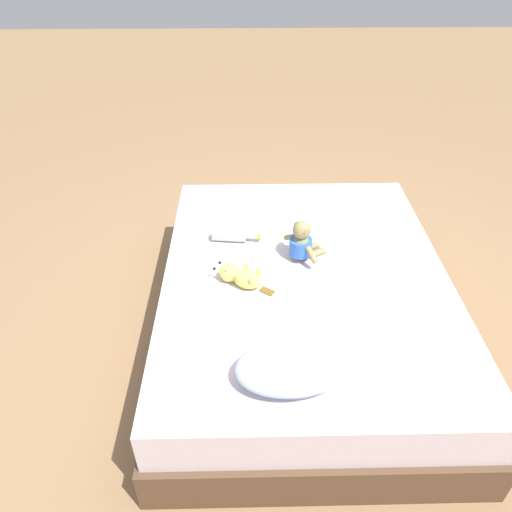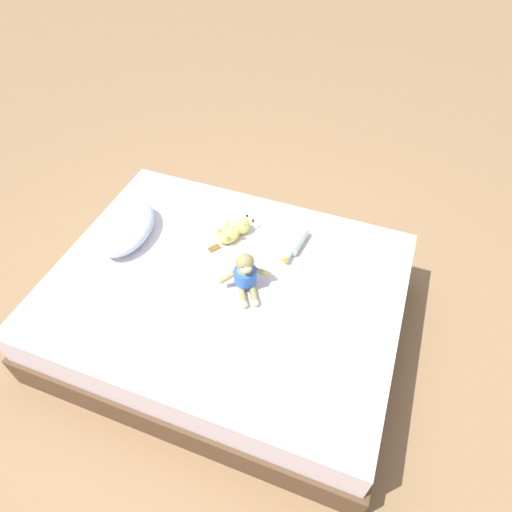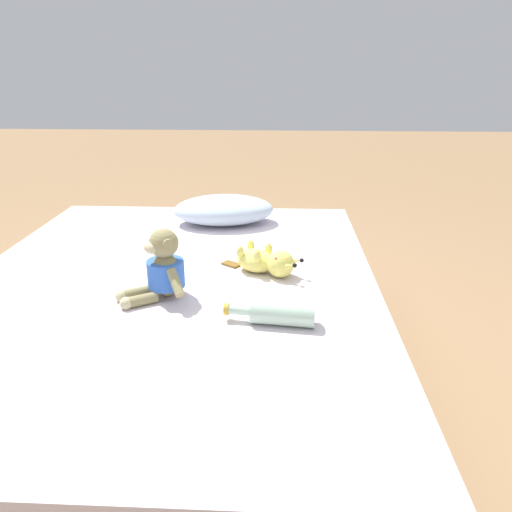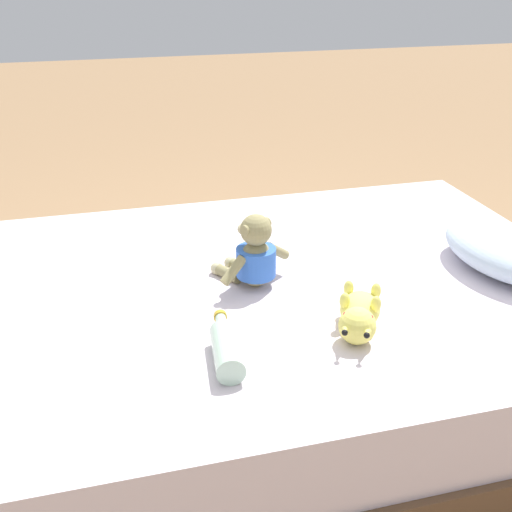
{
  "view_description": "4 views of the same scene",
  "coord_description": "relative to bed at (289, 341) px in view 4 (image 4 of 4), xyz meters",
  "views": [
    {
      "loc": [
        0.3,
        1.96,
        2.05
      ],
      "look_at": [
        0.26,
        -0.05,
        0.54
      ],
      "focal_mm": 33.88,
      "sensor_mm": 36.0,
      "label": 1
    },
    {
      "loc": [
        -1.36,
        -0.69,
        2.35
      ],
      "look_at": [
        0.19,
        -0.12,
        0.53
      ],
      "focal_mm": 30.66,
      "sensor_mm": 36.0,
      "label": 2
    },
    {
      "loc": [
        0.39,
        -1.58,
        1.19
      ],
      "look_at": [
        0.31,
        0.1,
        0.53
      ],
      "focal_mm": 34.45,
      "sensor_mm": 36.0,
      "label": 3
    },
    {
      "loc": [
        1.72,
        -0.57,
        1.41
      ],
      "look_at": [
        0.02,
        -0.12,
        0.57
      ],
      "focal_mm": 45.24,
      "sensor_mm": 36.0,
      "label": 4
    }
  ],
  "objects": [
    {
      "name": "ground_plane",
      "position": [
        0.0,
        0.0,
        -0.23
      ],
      "size": [
        16.0,
        16.0,
        0.0
      ],
      "primitive_type": "plane",
      "color": "#93704C"
    },
    {
      "name": "bed",
      "position": [
        0.0,
        0.0,
        0.0
      ],
      "size": [
        1.52,
        1.97,
        0.47
      ],
      "color": "brown",
      "rests_on": "ground_plane"
    },
    {
      "name": "pillow",
      "position": [
        0.12,
        0.68,
        0.31
      ],
      "size": [
        0.51,
        0.36,
        0.14
      ],
      "color": "silver",
      "rests_on": "bed"
    },
    {
      "name": "plush_monkey",
      "position": [
        0.01,
        -0.12,
        0.33
      ],
      "size": [
        0.25,
        0.26,
        0.24
      ],
      "color": "#8E8456",
      "rests_on": "bed"
    },
    {
      "name": "plush_yellow_creature",
      "position": [
        0.34,
        0.08,
        0.29
      ],
      "size": [
        0.31,
        0.21,
        0.1
      ],
      "color": "#EAE066",
      "rests_on": "bed"
    },
    {
      "name": "glass_bottle",
      "position": [
        0.39,
        -0.29,
        0.27
      ],
      "size": [
        0.28,
        0.09,
        0.07
      ],
      "color": "#B2D1B7",
      "rests_on": "bed"
    }
  ]
}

